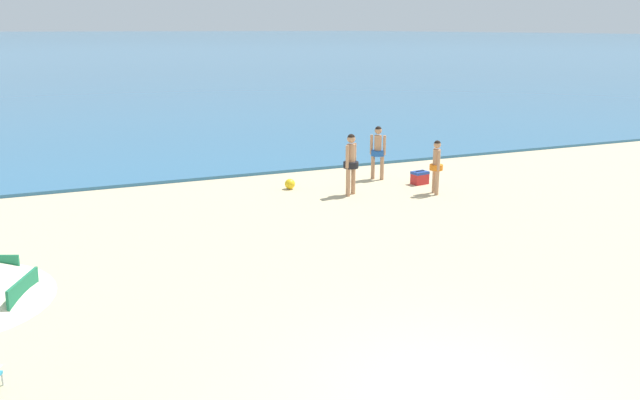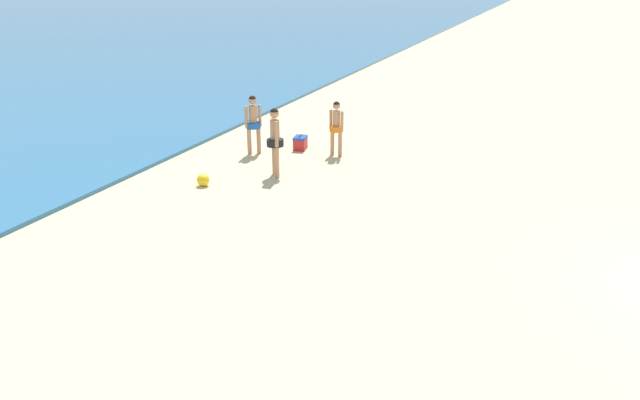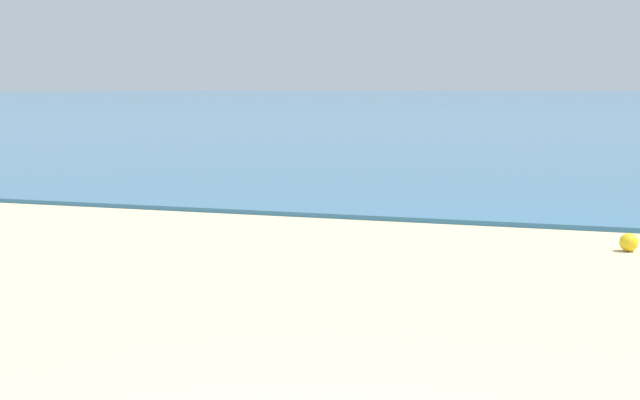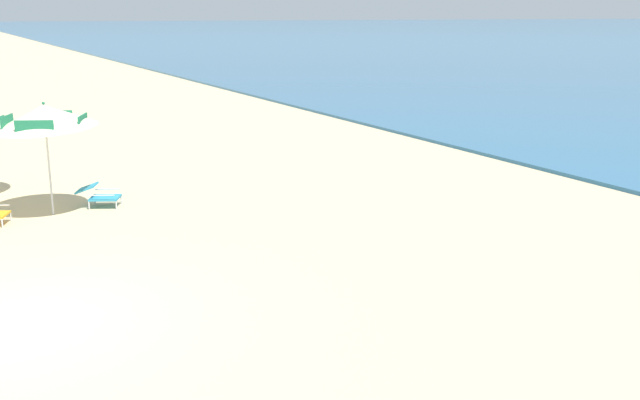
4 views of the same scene
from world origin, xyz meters
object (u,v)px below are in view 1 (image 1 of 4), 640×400
object	(u,v)px
person_standing_near_shore	(378,149)
person_wading_in	(351,160)
cooler_box	(420,178)
beach_ball	(290,184)
person_standing_beside	(436,163)

from	to	relation	value
person_standing_near_shore	person_wading_in	distance (m)	2.19
person_standing_near_shore	cooler_box	world-z (taller)	person_standing_near_shore
person_standing_near_shore	beach_ball	distance (m)	3.13
person_standing_near_shore	person_wading_in	size ratio (longest dim) A/B	0.96
person_standing_beside	beach_ball	size ratio (longest dim) A/B	5.06
person_standing_beside	cooler_box	distance (m)	1.42
beach_ball	person_standing_near_shore	bearing A→B (deg)	2.24
person_standing_near_shore	cooler_box	distance (m)	1.61
person_wading_in	cooler_box	world-z (taller)	person_wading_in
person_wading_in	beach_ball	xyz separation A→B (m)	(-1.38, 1.34, -0.88)
person_standing_near_shore	beach_ball	xyz separation A→B (m)	(-3.01, -0.12, -0.83)
cooler_box	beach_ball	size ratio (longest dim) A/B	1.75
person_standing_near_shore	cooler_box	bearing A→B (deg)	-48.89
cooler_box	beach_ball	distance (m)	4.05
person_standing_beside	beach_ball	distance (m)	4.37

